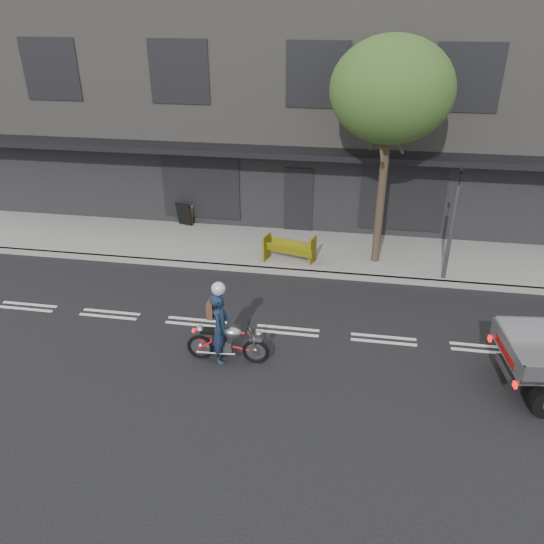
{
  "coord_description": "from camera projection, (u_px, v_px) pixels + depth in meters",
  "views": [
    {
      "loc": [
        1.46,
        -11.19,
        7.5
      ],
      "look_at": [
        -0.48,
        0.5,
        1.39
      ],
      "focal_mm": 35.0,
      "sensor_mm": 36.0,
      "label": 1
    }
  ],
  "objects": [
    {
      "name": "traffic_light_pole",
      "position": [
        451.0,
        231.0,
        15.03
      ],
      "size": [
        0.12,
        0.12,
        3.5
      ],
      "color": "#2D2D30",
      "rests_on": "ground"
    },
    {
      "name": "motorcycle",
      "position": [
        228.0,
        341.0,
        12.15
      ],
      "size": [
        1.95,
        0.56,
        1.0
      ],
      "rotation": [
        0.0,
        0.0,
        0.03
      ],
      "color": "black",
      "rests_on": "ground"
    },
    {
      "name": "ground",
      "position": [
        288.0,
        331.0,
        13.46
      ],
      "size": [
        80.0,
        80.0,
        0.0
      ],
      "primitive_type": "plane",
      "color": "black",
      "rests_on": "ground"
    },
    {
      "name": "construction_barrier",
      "position": [
        288.0,
        251.0,
        16.33
      ],
      "size": [
        1.66,
        1.01,
        0.87
      ],
      "primitive_type": null,
      "rotation": [
        0.0,
        0.0,
        -0.27
      ],
      "color": "yellow",
      "rests_on": "sidewalk"
    },
    {
      "name": "rider",
      "position": [
        220.0,
        328.0,
        12.0
      ],
      "size": [
        0.43,
        0.65,
        1.75
      ],
      "primitive_type": "imported",
      "rotation": [
        0.0,
        0.0,
        1.6
      ],
      "color": "#16253F",
      "rests_on": "ground"
    },
    {
      "name": "sandwich_board",
      "position": [
        184.0,
        214.0,
        19.12
      ],
      "size": [
        0.63,
        0.49,
        0.87
      ],
      "primitive_type": null,
      "rotation": [
        0.0,
        0.0,
        -0.25
      ],
      "color": "black",
      "rests_on": "sidewalk"
    },
    {
      "name": "building_main",
      "position": [
        327.0,
        96.0,
        21.53
      ],
      "size": [
        26.0,
        10.0,
        8.0
      ],
      "primitive_type": "cube",
      "color": "slate",
      "rests_on": "ground"
    },
    {
      "name": "kerb",
      "position": [
        302.0,
        273.0,
        16.14
      ],
      "size": [
        32.0,
        0.2,
        0.15
      ],
      "primitive_type": "cube",
      "color": "gray",
      "rests_on": "ground"
    },
    {
      "name": "street_tree",
      "position": [
        392.0,
        91.0,
        14.4
      ],
      "size": [
        3.4,
        3.4,
        6.74
      ],
      "color": "#382B21",
      "rests_on": "ground"
    },
    {
      "name": "sidewalk",
      "position": [
        307.0,
        251.0,
        17.55
      ],
      "size": [
        32.0,
        3.2,
        0.15
      ],
      "primitive_type": "cube",
      "color": "gray",
      "rests_on": "ground"
    }
  ]
}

